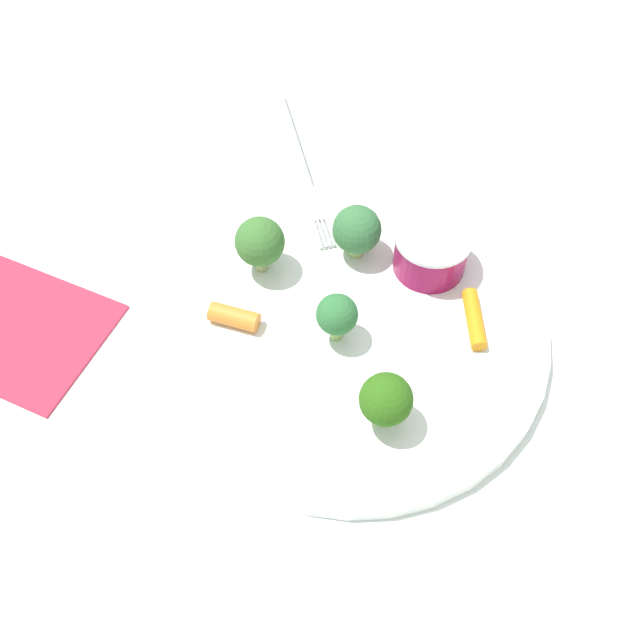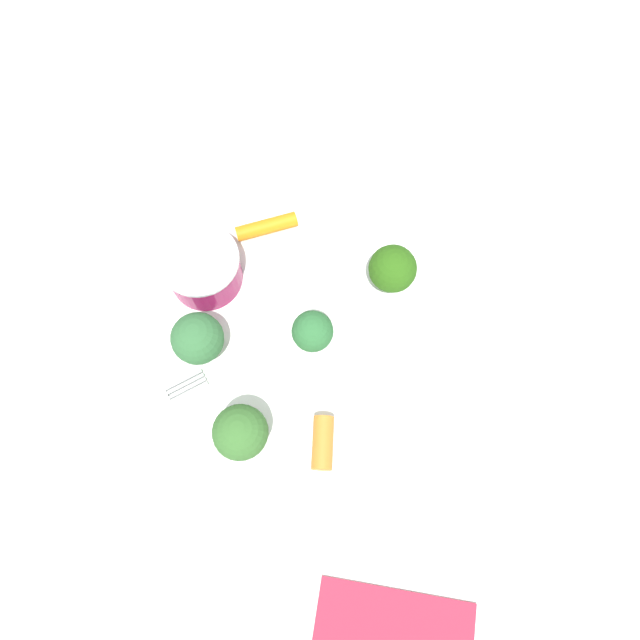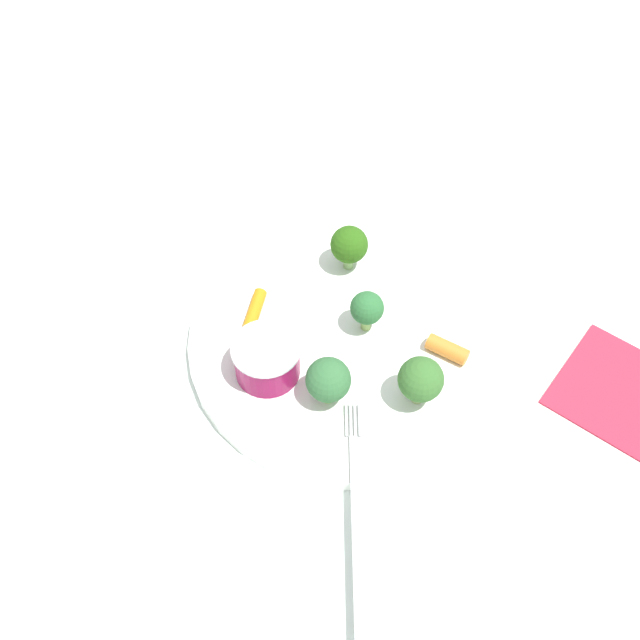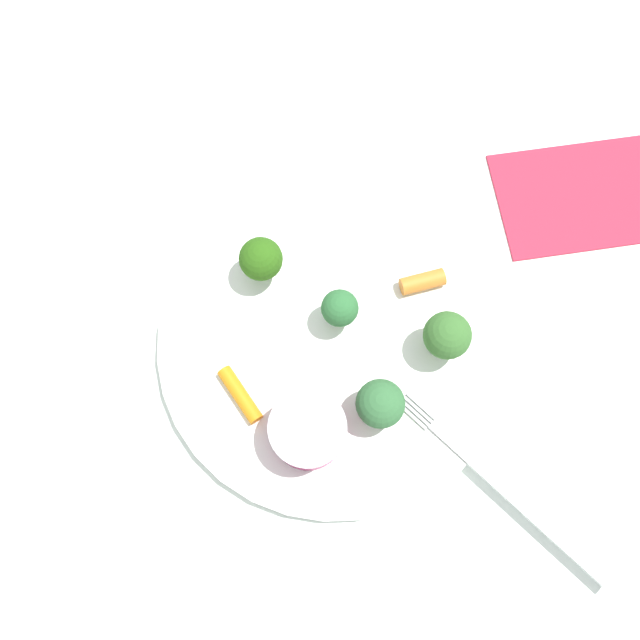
{
  "view_description": "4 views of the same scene",
  "coord_description": "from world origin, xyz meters",
  "px_view_note": "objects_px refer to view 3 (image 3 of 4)",
  "views": [
    {
      "loc": [
        0.21,
        -0.22,
        0.45
      ],
      "look_at": [
        -0.02,
        -0.02,
        0.02
      ],
      "focal_mm": 42.44,
      "sensor_mm": 36.0,
      "label": 1
    },
    {
      "loc": [
        -0.1,
        -0.09,
        0.42
      ],
      "look_at": [
        0.01,
        -0.01,
        0.03
      ],
      "focal_mm": 33.43,
      "sensor_mm": 36.0,
      "label": 2
    },
    {
      "loc": [
        -0.31,
        0.2,
        0.51
      ],
      "look_at": [
        0.02,
        0.02,
        0.02
      ],
      "focal_mm": 41.14,
      "sensor_mm": 36.0,
      "label": 3
    },
    {
      "loc": [
        -0.03,
        0.15,
        0.51
      ],
      "look_at": [
        0.01,
        -0.01,
        0.02
      ],
      "focal_mm": 37.48,
      "sensor_mm": 36.0,
      "label": 4
    }
  ],
  "objects_px": {
    "broccoli_floret_1": "(369,311)",
    "broccoli_floret_3": "(328,380)",
    "broccoli_floret_0": "(349,245)",
    "fork": "(356,518)",
    "carrot_stick_0": "(447,349)",
    "plate": "(350,338)",
    "sauce_cup": "(265,357)",
    "broccoli_floret_2": "(421,380)",
    "carrot_stick_1": "(254,313)"
  },
  "relations": [
    {
      "from": "sauce_cup",
      "to": "fork",
      "type": "distance_m",
      "value": 0.15
    },
    {
      "from": "plate",
      "to": "broccoli_floret_2",
      "type": "relative_size",
      "value": 5.82
    },
    {
      "from": "sauce_cup",
      "to": "broccoli_floret_3",
      "type": "distance_m",
      "value": 0.06
    },
    {
      "from": "broccoli_floret_1",
      "to": "fork",
      "type": "height_order",
      "value": "broccoli_floret_1"
    },
    {
      "from": "plate",
      "to": "sauce_cup",
      "type": "distance_m",
      "value": 0.08
    },
    {
      "from": "fork",
      "to": "carrot_stick_1",
      "type": "bearing_deg",
      "value": -4.72
    },
    {
      "from": "plate",
      "to": "broccoli_floret_1",
      "type": "bearing_deg",
      "value": -102.28
    },
    {
      "from": "broccoli_floret_2",
      "to": "fork",
      "type": "xyz_separation_m",
      "value": [
        -0.06,
        0.09,
        -0.03
      ]
    },
    {
      "from": "plate",
      "to": "broccoli_floret_2",
      "type": "xyz_separation_m",
      "value": [
        -0.08,
        -0.01,
        0.03
      ]
    },
    {
      "from": "broccoli_floret_1",
      "to": "broccoli_floret_3",
      "type": "height_order",
      "value": "broccoli_floret_3"
    },
    {
      "from": "sauce_cup",
      "to": "broccoli_floret_2",
      "type": "distance_m",
      "value": 0.13
    },
    {
      "from": "broccoli_floret_1",
      "to": "broccoli_floret_2",
      "type": "height_order",
      "value": "broccoli_floret_2"
    },
    {
      "from": "broccoli_floret_0",
      "to": "carrot_stick_1",
      "type": "relative_size",
      "value": 0.98
    },
    {
      "from": "broccoli_floret_3",
      "to": "carrot_stick_1",
      "type": "height_order",
      "value": "broccoli_floret_3"
    },
    {
      "from": "plate",
      "to": "broccoli_floret_2",
      "type": "bearing_deg",
      "value": -170.42
    },
    {
      "from": "broccoli_floret_0",
      "to": "fork",
      "type": "distance_m",
      "value": 0.24
    },
    {
      "from": "broccoli_floret_2",
      "to": "carrot_stick_1",
      "type": "bearing_deg",
      "value": 29.07
    },
    {
      "from": "sauce_cup",
      "to": "broccoli_floret_3",
      "type": "bearing_deg",
      "value": -147.48
    },
    {
      "from": "broccoli_floret_0",
      "to": "carrot_stick_0",
      "type": "relative_size",
      "value": 1.3
    },
    {
      "from": "broccoli_floret_1",
      "to": "broccoli_floret_3",
      "type": "relative_size",
      "value": 0.94
    },
    {
      "from": "plate",
      "to": "fork",
      "type": "bearing_deg",
      "value": 151.04
    },
    {
      "from": "sauce_cup",
      "to": "carrot_stick_1",
      "type": "height_order",
      "value": "sauce_cup"
    },
    {
      "from": "plate",
      "to": "fork",
      "type": "relative_size",
      "value": 1.58
    },
    {
      "from": "plate",
      "to": "carrot_stick_1",
      "type": "bearing_deg",
      "value": 48.05
    },
    {
      "from": "carrot_stick_0",
      "to": "sauce_cup",
      "type": "bearing_deg",
      "value": 66.72
    },
    {
      "from": "plate",
      "to": "sauce_cup",
      "type": "relative_size",
      "value": 4.94
    },
    {
      "from": "plate",
      "to": "carrot_stick_1",
      "type": "height_order",
      "value": "carrot_stick_1"
    },
    {
      "from": "broccoli_floret_2",
      "to": "carrot_stick_1",
      "type": "distance_m",
      "value": 0.16
    },
    {
      "from": "sauce_cup",
      "to": "broccoli_floret_0",
      "type": "xyz_separation_m",
      "value": [
        0.07,
        -0.12,
        0.01
      ]
    },
    {
      "from": "plate",
      "to": "broccoli_floret_2",
      "type": "height_order",
      "value": "broccoli_floret_2"
    },
    {
      "from": "plate",
      "to": "carrot_stick_1",
      "type": "xyz_separation_m",
      "value": [
        0.06,
        0.06,
        0.01
      ]
    },
    {
      "from": "broccoli_floret_1",
      "to": "carrot_stick_1",
      "type": "relative_size",
      "value": 0.88
    },
    {
      "from": "broccoli_floret_1",
      "to": "fork",
      "type": "relative_size",
      "value": 0.23
    },
    {
      "from": "broccoli_floret_3",
      "to": "broccoli_floret_1",
      "type": "bearing_deg",
      "value": -55.91
    },
    {
      "from": "broccoli_floret_1",
      "to": "fork",
      "type": "distance_m",
      "value": 0.17
    },
    {
      "from": "carrot_stick_0",
      "to": "carrot_stick_1",
      "type": "distance_m",
      "value": 0.17
    },
    {
      "from": "broccoli_floret_0",
      "to": "broccoli_floret_2",
      "type": "relative_size",
      "value": 0.96
    },
    {
      "from": "sauce_cup",
      "to": "broccoli_floret_1",
      "type": "xyz_separation_m",
      "value": [
        -0.01,
        -0.09,
        0.01
      ]
    },
    {
      "from": "broccoli_floret_0",
      "to": "broccoli_floret_2",
      "type": "bearing_deg",
      "value": 170.9
    },
    {
      "from": "broccoli_floret_3",
      "to": "plate",
      "type": "bearing_deg",
      "value": -46.02
    },
    {
      "from": "broccoli_floret_0",
      "to": "fork",
      "type": "bearing_deg",
      "value": 151.0
    },
    {
      "from": "broccoli_floret_3",
      "to": "carrot_stick_0",
      "type": "xyz_separation_m",
      "value": [
        -0.01,
        -0.11,
        -0.02
      ]
    },
    {
      "from": "carrot_stick_1",
      "to": "fork",
      "type": "xyz_separation_m",
      "value": [
        -0.2,
        0.02,
        -0.0
      ]
    },
    {
      "from": "sauce_cup",
      "to": "broccoli_floret_2",
      "type": "relative_size",
      "value": 1.18
    },
    {
      "from": "broccoli_floret_3",
      "to": "broccoli_floret_2",
      "type": "bearing_deg",
      "value": -120.49
    },
    {
      "from": "fork",
      "to": "broccoli_floret_2",
      "type": "bearing_deg",
      "value": -56.28
    },
    {
      "from": "broccoli_floret_1",
      "to": "carrot_stick_1",
      "type": "distance_m",
      "value": 0.1
    },
    {
      "from": "sauce_cup",
      "to": "fork",
      "type": "height_order",
      "value": "sauce_cup"
    },
    {
      "from": "broccoli_floret_0",
      "to": "carrot_stick_0",
      "type": "xyz_separation_m",
      "value": [
        -0.12,
        -0.02,
        -0.02
      ]
    },
    {
      "from": "plate",
      "to": "broccoli_floret_1",
      "type": "relative_size",
      "value": 6.73
    }
  ]
}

